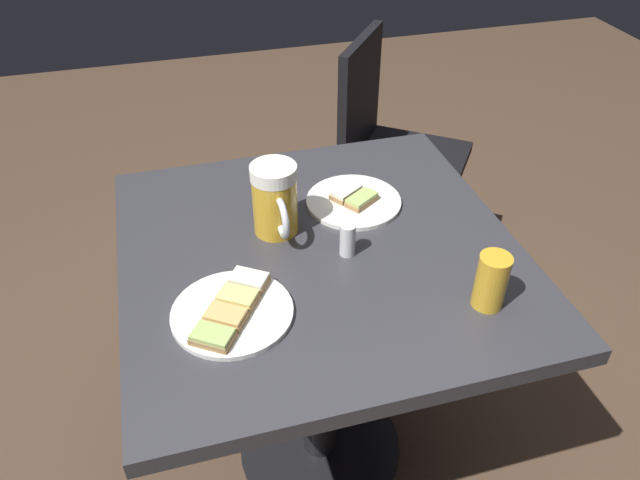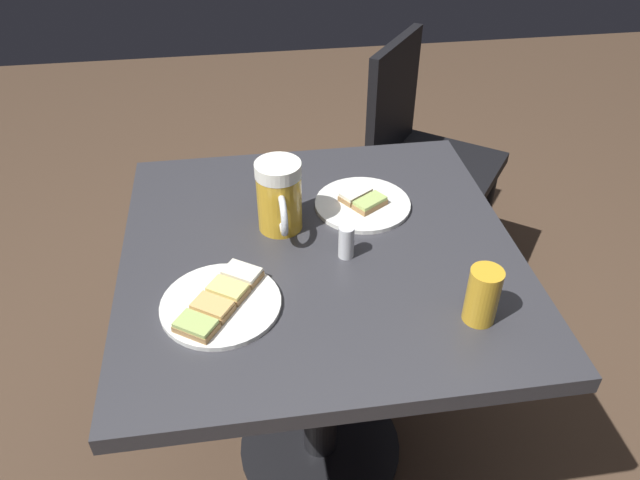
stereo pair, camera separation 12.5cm
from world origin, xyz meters
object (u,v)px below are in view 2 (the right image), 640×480
object	(u,v)px
plate_near	(221,302)
beer_glass_small	(483,295)
beer_mug	(279,197)
salt_shaker	(346,242)
cafe_chair	(419,152)
plate_far	(363,203)

from	to	relation	value
plate_near	beer_glass_small	distance (m)	0.47
beer_mug	salt_shaker	size ratio (longest dim) A/B	2.21
cafe_chair	beer_mug	bearing A→B (deg)	-1.80
plate_far	beer_glass_small	xyz separation A→B (m)	(0.14, -0.38, 0.05)
plate_near	cafe_chair	world-z (taller)	cafe_chair
beer_mug	cafe_chair	xyz separation A→B (m)	(0.51, 0.63, -0.29)
salt_shaker	beer_glass_small	bearing A→B (deg)	-45.73
beer_glass_small	salt_shaker	world-z (taller)	beer_glass_small
plate_far	beer_glass_small	world-z (taller)	beer_glass_small
plate_far	salt_shaker	size ratio (longest dim) A/B	3.04
beer_glass_small	salt_shaker	bearing A→B (deg)	134.27
plate_far	cafe_chair	distance (m)	0.70
salt_shaker	cafe_chair	xyz separation A→B (m)	(0.39, 0.75, -0.25)
beer_glass_small	cafe_chair	world-z (taller)	cafe_chair
plate_near	beer_mug	world-z (taller)	beer_mug
beer_glass_small	beer_mug	bearing A→B (deg)	135.10
cafe_chair	plate_near	bearing A→B (deg)	0.31
plate_far	salt_shaker	world-z (taller)	salt_shaker
beer_glass_small	salt_shaker	distance (m)	0.29
plate_near	beer_glass_small	world-z (taller)	beer_glass_small
plate_near	plate_far	bearing A→B (deg)	41.05
beer_mug	cafe_chair	size ratio (longest dim) A/B	0.19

